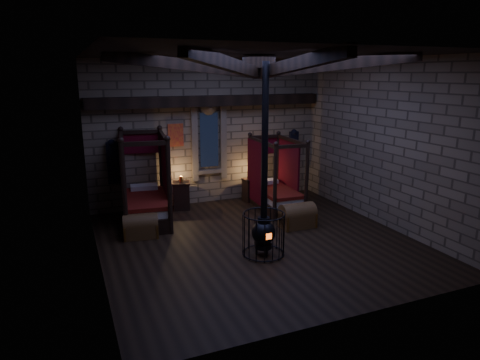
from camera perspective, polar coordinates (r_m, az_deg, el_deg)
name	(u,v)px	position (r m, az deg, el deg)	size (l,w,h in m)	color
room	(257,77)	(9.45, 2.28, 13.58)	(7.02, 7.02, 4.29)	black
bed_left	(146,200)	(11.56, -12.46, -2.62)	(1.43, 2.33, 2.30)	black
bed_right	(275,192)	(12.37, 4.70, -1.56)	(1.12, 1.99, 2.03)	black
trunk_left	(141,227)	(10.53, -13.09, -6.07)	(0.87, 0.62, 0.59)	brown
trunk_right	(297,216)	(11.01, 7.65, -4.81)	(0.88, 0.56, 0.64)	brown
nightstand_left	(182,195)	(12.42, -7.81, -2.02)	(0.60, 0.59, 0.97)	black
nightstand_right	(251,190)	(13.09, 1.41, -1.30)	(0.47, 0.45, 0.76)	black
stove	(264,229)	(9.20, 3.16, -6.53)	(0.91, 0.91, 4.05)	black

